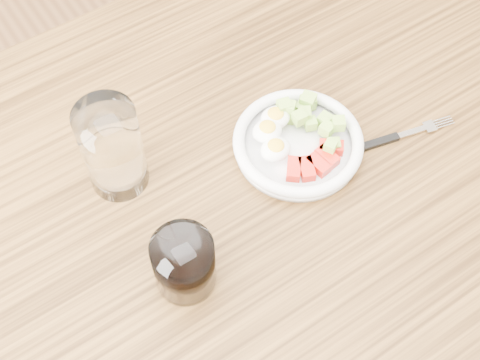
# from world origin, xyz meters

# --- Properties ---
(ground) EXTENTS (4.00, 4.00, 0.00)m
(ground) POSITION_xyz_m (0.00, 0.00, 0.00)
(ground) COLOR brown
(ground) RESTS_ON ground
(dining_table) EXTENTS (1.50, 0.90, 0.77)m
(dining_table) POSITION_xyz_m (0.00, 0.00, 0.67)
(dining_table) COLOR brown
(dining_table) RESTS_ON ground
(bowl) EXTENTS (0.19, 0.19, 0.05)m
(bowl) POSITION_xyz_m (0.10, 0.03, 0.79)
(bowl) COLOR white
(bowl) RESTS_ON dining_table
(fork) EXTENTS (0.18, 0.05, 0.01)m
(fork) POSITION_xyz_m (0.22, -0.04, 0.77)
(fork) COLOR black
(fork) RESTS_ON dining_table
(water_glass) EXTENTS (0.08, 0.08, 0.15)m
(water_glass) POSITION_xyz_m (-0.14, 0.12, 0.84)
(water_glass) COLOR white
(water_glass) RESTS_ON dining_table
(coffee_glass) EXTENTS (0.08, 0.08, 0.09)m
(coffee_glass) POSITION_xyz_m (-0.14, -0.06, 0.81)
(coffee_glass) COLOR white
(coffee_glass) RESTS_ON dining_table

